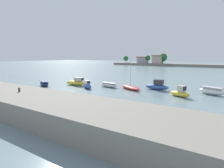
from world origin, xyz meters
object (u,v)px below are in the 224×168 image
(moored_boat_2, at_px, (87,85))
(mooring_buoy_0, at_px, (115,84))
(moored_boat_5, at_px, (157,86))
(mooring_buoy_3, at_px, (13,85))
(mooring_buoy_2, at_px, (85,83))
(moored_boat_4, at_px, (131,87))
(moored_boat_7, at_px, (212,91))
(mooring_bollard, at_px, (19,90))
(moored_boat_1, at_px, (76,82))
(moored_boat_3, at_px, (109,85))
(mooring_buoy_1, at_px, (87,81))
(moored_boat_6, at_px, (180,93))
(moored_boat_0, at_px, (44,84))

(moored_boat_2, distance_m, mooring_buoy_0, 7.47)
(moored_boat_5, distance_m, mooring_buoy_3, 29.62)
(mooring_buoy_2, bearing_deg, mooring_buoy_0, 21.93)
(moored_boat_4, relative_size, moored_boat_5, 1.40)
(moored_boat_7, xyz_separation_m, mooring_buoy_2, (-25.52, -1.72, -0.44))
(mooring_bollard, height_order, moored_boat_1, mooring_bollard)
(moored_boat_5, xyz_separation_m, mooring_buoy_3, (-27.05, -12.06, -0.57))
(moored_boat_3, distance_m, mooring_buoy_3, 20.29)
(mooring_bollard, bearing_deg, mooring_buoy_1, 108.82)
(moored_boat_1, height_order, moored_boat_4, moored_boat_4)
(mooring_buoy_2, relative_size, mooring_buoy_3, 1.17)
(moored_boat_6, relative_size, moored_boat_7, 0.83)
(moored_boat_0, xyz_separation_m, moored_boat_4, (17.22, 6.08, -0.10))
(moored_boat_0, height_order, moored_boat_4, moored_boat_4)
(mooring_bollard, xyz_separation_m, moored_boat_6, (14.91, 16.71, -1.69))
(moored_boat_0, bearing_deg, moored_boat_3, 49.04)
(mooring_buoy_2, bearing_deg, moored_boat_2, -44.59)
(moored_boat_1, height_order, moored_boat_6, moored_boat_6)
(moored_boat_2, height_order, mooring_buoy_3, moored_boat_2)
(mooring_buoy_1, bearing_deg, mooring_buoy_2, -70.66)
(moored_boat_6, height_order, mooring_buoy_0, moored_boat_6)
(moored_boat_4, relative_size, mooring_buoy_3, 22.98)
(moored_boat_0, distance_m, moored_boat_2, 9.96)
(moored_boat_0, xyz_separation_m, mooring_buoy_2, (4.96, 7.14, -0.32))
(moored_boat_7, height_order, mooring_buoy_2, moored_boat_7)
(moored_boat_2, distance_m, moored_boat_7, 21.79)
(mooring_buoy_1, bearing_deg, moored_boat_2, -50.31)
(moored_boat_2, xyz_separation_m, moored_boat_4, (7.60, 3.53, -0.19))
(moored_boat_0, xyz_separation_m, moored_boat_3, (12.40, 5.96, -0.04))
(moored_boat_3, height_order, mooring_buoy_3, moored_boat_3)
(moored_boat_7, bearing_deg, moored_boat_1, -149.96)
(mooring_buoy_1, bearing_deg, mooring_bollard, -71.18)
(moored_boat_2, bearing_deg, moored_boat_5, 54.21)
(mooring_bollard, xyz_separation_m, moored_boat_5, (10.11, 20.44, -1.58))
(moored_boat_0, bearing_deg, moored_boat_6, 33.34)
(moored_boat_2, bearing_deg, moored_boat_4, 53.20)
(mooring_buoy_1, bearing_deg, moored_boat_7, -0.11)
(moored_boat_2, distance_m, mooring_buoy_3, 16.31)
(moored_boat_0, bearing_deg, moored_boat_7, 39.57)
(mooring_bollard, xyz_separation_m, mooring_buoy_0, (0.00, 21.83, -2.13))
(moored_boat_0, relative_size, mooring_buoy_3, 15.03)
(moored_boat_2, distance_m, mooring_buoy_1, 8.28)
(moored_boat_3, relative_size, moored_boat_6, 1.32)
(moored_boat_4, bearing_deg, moored_boat_1, -139.84)
(moored_boat_3, relative_size, moored_boat_4, 0.75)
(moored_boat_1, xyz_separation_m, moored_boat_7, (25.24, 4.75, -0.03))
(mooring_bollard, bearing_deg, moored_boat_2, 97.28)
(mooring_bollard, relative_size, moored_boat_5, 0.11)
(mooring_buoy_3, bearing_deg, mooring_buoy_1, 52.13)
(moored_boat_0, xyz_separation_m, mooring_buoy_1, (4.34, 8.91, -0.30))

